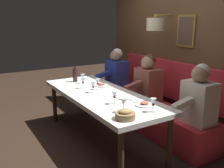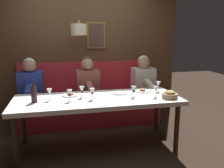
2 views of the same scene
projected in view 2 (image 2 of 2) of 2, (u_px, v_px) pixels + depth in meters
name	position (u px, v px, depth m)	size (l,w,h in m)	color
ground_plane	(98.00, 146.00, 3.50)	(12.00, 12.00, 0.00)	#332319
dining_table	(98.00, 102.00, 3.36)	(0.90, 2.34, 0.74)	white
banquette_bench	(90.00, 112.00, 4.31)	(0.52, 2.54, 0.45)	red
back_wall_panel	(85.00, 47.00, 4.61)	(0.59, 3.74, 2.90)	brown
diner_nearest	(143.00, 78.00, 4.39)	(0.60, 0.40, 0.79)	beige
diner_near	(88.00, 81.00, 4.17)	(0.60, 0.40, 0.79)	#934C42
diner_middle	(30.00, 83.00, 3.96)	(0.60, 0.40, 0.79)	#283893
place_setting_0	(120.00, 93.00, 3.59)	(0.24, 0.33, 0.01)	white
place_setting_1	(70.00, 95.00, 3.47)	(0.24, 0.31, 0.05)	silver
place_setting_2	(143.00, 91.00, 3.70)	(0.24, 0.32, 0.05)	white
wine_glass_0	(134.00, 89.00, 3.35)	(0.07, 0.07, 0.16)	silver
wine_glass_1	(70.00, 93.00, 3.14)	(0.07, 0.07, 0.16)	silver
wine_glass_2	(82.00, 90.00, 3.33)	(0.07, 0.07, 0.16)	silver
wine_glass_3	(92.00, 92.00, 3.23)	(0.07, 0.07, 0.16)	silver
wine_glass_4	(49.00, 92.00, 3.20)	(0.07, 0.07, 0.16)	silver
wine_glass_5	(156.00, 89.00, 3.35)	(0.07, 0.07, 0.16)	silver
wine_glass_6	(158.00, 85.00, 3.68)	(0.07, 0.07, 0.16)	silver
wine_bottle	(34.00, 94.00, 3.11)	(0.08, 0.08, 0.30)	#33191E
bread_bowl	(170.00, 95.00, 3.32)	(0.22, 0.22, 0.12)	#9E7F56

